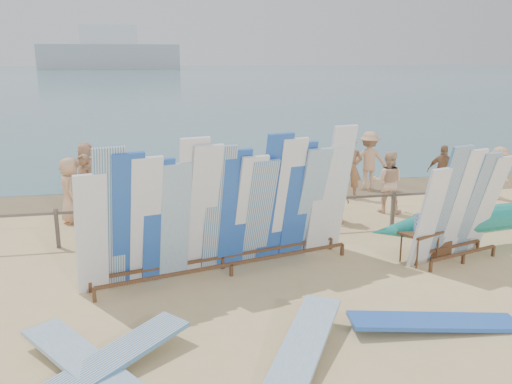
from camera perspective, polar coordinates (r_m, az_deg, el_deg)
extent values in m
plane|color=#DAB87D|center=(10.17, 0.67, -9.96)|extent=(160.00, 160.00, 0.00)
cube|color=#426976|center=(137.15, -11.06, 12.08)|extent=(320.00, 240.00, 0.02)
cube|color=brown|center=(16.91, -4.53, -0.15)|extent=(40.00, 2.60, 0.01)
cube|color=#999EA3|center=(189.34, -15.11, 13.56)|extent=(45.00, 8.00, 8.00)
cube|color=silver|center=(189.47, -15.25, 15.67)|extent=(18.00, 6.00, 6.00)
cube|color=#66584D|center=(12.69, -2.20, -1.21)|extent=(12.00, 0.06, 0.06)
cube|color=#66584D|center=(12.79, -20.20, -3.61)|extent=(0.08, 0.08, 0.90)
cube|color=#66584D|center=(12.63, -11.19, -3.21)|extent=(0.08, 0.08, 0.90)
cube|color=#66584D|center=(12.78, -2.19, -2.73)|extent=(0.08, 0.08, 0.90)
cube|color=#66584D|center=(13.24, 6.38, -2.21)|extent=(0.08, 0.08, 0.90)
cube|color=#66584D|center=(13.98, 14.21, -1.69)|extent=(0.08, 0.08, 0.90)
cube|color=#66584D|center=(14.94, 21.14, -1.20)|extent=(0.08, 0.08, 0.90)
cube|color=brown|center=(10.55, -2.62, -7.59)|extent=(5.03, 1.35, 0.06)
cube|color=brown|center=(10.93, -3.55, -6.82)|extent=(5.03, 1.35, 0.06)
cube|color=white|center=(9.80, -16.92, -4.39)|extent=(0.68, 0.73, 2.28)
cube|color=silver|center=(9.78, -15.18, -2.96)|extent=(0.73, 0.91, 2.72)
cube|color=blue|center=(9.86, -13.36, -3.06)|extent=(0.74, 0.93, 2.60)
cube|color=white|center=(9.94, -11.56, -3.12)|extent=(0.73, 0.91, 2.51)
cube|color=blue|center=(10.01, -10.26, -3.15)|extent=(0.69, 0.76, 2.44)
cube|color=#7FAACC|center=(10.11, -8.53, -3.21)|extent=(0.69, 0.74, 2.33)
cube|color=white|center=(10.14, -6.87, -1.79)|extent=(0.72, 0.88, 2.78)
cube|color=white|center=(10.23, -5.62, -2.01)|extent=(0.75, 1.00, 2.64)
cube|color=silver|center=(10.35, -3.98, -1.94)|extent=(0.70, 0.79, 2.59)
cube|color=blue|center=(10.48, -2.37, -1.98)|extent=(0.69, 0.75, 2.49)
cube|color=white|center=(10.63, -0.80, -2.13)|extent=(0.72, 0.87, 2.35)
cube|color=silver|center=(10.74, 0.32, -2.24)|extent=(0.72, 0.85, 2.25)
cube|color=blue|center=(10.81, 1.83, -0.79)|extent=(0.70, 0.81, 2.74)
cube|color=white|center=(10.98, 3.29, -0.88)|extent=(0.71, 0.83, 2.63)
cube|color=blue|center=(11.10, 4.33, -0.97)|extent=(0.70, 0.78, 2.54)
cube|color=#7FAACC|center=(11.28, 5.72, -1.14)|extent=(0.73, 0.91, 2.40)
cube|color=white|center=(11.45, 7.06, -1.07)|extent=(0.67, 0.68, 2.35)
cube|color=white|center=(11.57, 8.41, 0.21)|extent=(0.69, 0.76, 2.80)
cube|color=brown|center=(11.94, 21.02, -6.04)|extent=(1.77, 0.58, 0.05)
cube|color=brown|center=(12.18, 19.59, -5.51)|extent=(1.77, 0.58, 0.05)
cube|color=white|center=(11.20, 17.74, -2.64)|extent=(0.64, 0.67, 2.10)
cube|color=silver|center=(11.46, 19.33, -1.35)|extent=(0.68, 0.80, 2.51)
cube|color=white|center=(11.79, 20.73, -1.31)|extent=(0.68, 0.82, 2.40)
cube|color=silver|center=(12.13, 22.06, -1.27)|extent=(0.69, 0.83, 2.30)
cube|color=white|center=(12.41, 23.09, -1.27)|extent=(0.69, 0.84, 2.20)
cube|color=brown|center=(12.29, 18.09, -5.44)|extent=(0.59, 0.68, 0.37)
cylinder|color=#198E7F|center=(13.33, 24.55, -2.41)|extent=(4.54, 1.23, 0.61)
cone|color=#198E7F|center=(11.62, 14.65, -3.87)|extent=(1.29, 0.73, 0.57)
cube|color=brown|center=(11.63, 16.93, -4.09)|extent=(0.96, 0.84, 0.05)
cube|color=white|center=(11.56, 17.01, -2.98)|extent=(0.40, 0.20, 0.38)
cube|color=#7FAACC|center=(7.95, -17.08, -18.02)|extent=(2.05, 2.50, 0.29)
cube|color=#7FAACC|center=(7.93, 4.78, -17.46)|extent=(1.88, 2.59, 0.40)
cube|color=blue|center=(9.19, 18.26, -13.47)|extent=(2.75, 0.88, 0.23)
cube|color=silver|center=(7.91, -15.75, -18.10)|extent=(2.44, 2.14, 0.33)
cube|color=#AF2212|center=(13.40, -3.29, -2.49)|extent=(0.66, 0.62, 0.05)
cube|color=#AF2212|center=(13.56, -3.22, -1.04)|extent=(0.58, 0.29, 0.56)
cube|color=#AF2212|center=(13.65, -1.52, -2.14)|extent=(0.71, 0.67, 0.05)
cube|color=#AF2212|center=(13.79, -2.02, -0.73)|extent=(0.60, 0.34, 0.57)
cube|color=#AF2212|center=(13.64, 1.19, -1.09)|extent=(0.63, 0.87, 0.58)
cube|color=#AF2212|center=(13.82, 0.64, 0.69)|extent=(0.50, 0.27, 0.36)
imported|color=#8C6042|center=(15.10, -5.62, 1.17)|extent=(0.87, 0.98, 1.58)
imported|color=#8C6042|center=(14.88, -17.59, 0.61)|extent=(0.68, 0.67, 1.69)
imported|color=tan|center=(17.61, 24.15, 1.84)|extent=(0.42, 1.02, 1.57)
imported|color=beige|center=(16.99, -17.39, 2.26)|extent=(1.64, 0.74, 1.71)
imported|color=beige|center=(13.11, -14.36, -0.79)|extent=(0.91, 0.88, 1.76)
imported|color=#8C6042|center=(16.38, 9.95, 2.47)|extent=(0.75, 0.60, 1.82)
imported|color=tan|center=(14.54, -18.94, 0.18)|extent=(0.49, 0.87, 1.69)
imported|color=tan|center=(15.16, -6.55, 1.18)|extent=(0.96, 1.06, 1.57)
imported|color=#8C6042|center=(17.34, 19.10, 2.11)|extent=(0.98, 0.84, 1.56)
imported|color=tan|center=(17.62, 11.78, 3.26)|extent=(1.29, 0.80, 1.86)
imported|color=beige|center=(15.07, 13.70, 1.03)|extent=(0.91, 0.72, 1.69)
imported|color=tan|center=(13.94, 8.27, -0.06)|extent=(0.80, 0.46, 1.55)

